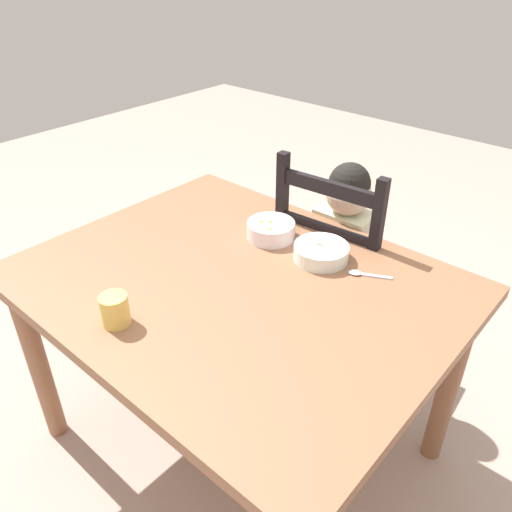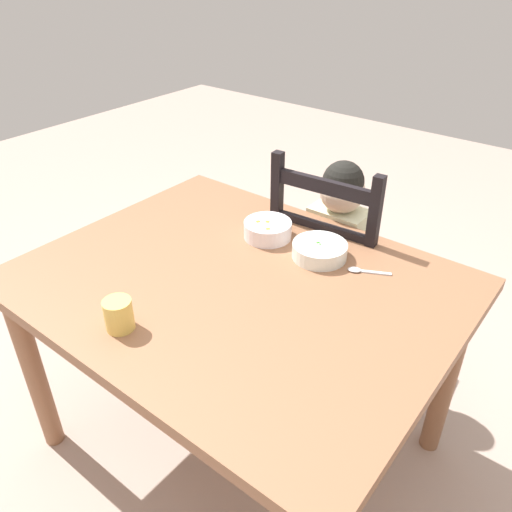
{
  "view_description": "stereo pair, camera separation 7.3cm",
  "coord_description": "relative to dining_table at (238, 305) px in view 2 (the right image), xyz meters",
  "views": [
    {
      "loc": [
        0.9,
        -0.93,
        1.67
      ],
      "look_at": [
        0.01,
        0.08,
        0.82
      ],
      "focal_mm": 35.64,
      "sensor_mm": 36.0,
      "label": 1
    },
    {
      "loc": [
        0.84,
        -0.98,
        1.67
      ],
      "look_at": [
        0.01,
        0.08,
        0.82
      ],
      "focal_mm": 35.64,
      "sensor_mm": 36.0,
      "label": 2
    }
  ],
  "objects": [
    {
      "name": "dining_chair",
      "position": [
        0.03,
        0.56,
        -0.19
      ],
      "size": [
        0.45,
        0.45,
        1.03
      ],
      "color": "black",
      "rests_on": "ground"
    },
    {
      "name": "bowl_of_peas",
      "position": [
        0.13,
        0.27,
        0.13
      ],
      "size": [
        0.18,
        0.18,
        0.05
      ],
      "color": "white",
      "rests_on": "dining_table"
    },
    {
      "name": "child_figure",
      "position": [
        0.02,
        0.56,
        -0.02
      ],
      "size": [
        0.32,
        0.31,
        0.98
      ],
      "color": "beige",
      "rests_on": "ground"
    },
    {
      "name": "drinking_cup",
      "position": [
        -0.1,
        -0.37,
        0.15
      ],
      "size": [
        0.08,
        0.08,
        0.09
      ],
      "primitive_type": "cylinder",
      "color": "#ECC65B",
      "rests_on": "dining_table"
    },
    {
      "name": "spoon",
      "position": [
        0.28,
        0.27,
        0.1
      ],
      "size": [
        0.13,
        0.08,
        0.01
      ],
      "color": "silver",
      "rests_on": "dining_table"
    },
    {
      "name": "ground_plane",
      "position": [
        0.0,
        0.0,
        -0.67
      ],
      "size": [
        8.0,
        8.0,
        0.0
      ],
      "primitive_type": "plane",
      "color": "tan"
    },
    {
      "name": "bowl_of_carrots",
      "position": [
        -0.08,
        0.27,
        0.13
      ],
      "size": [
        0.17,
        0.17,
        0.06
      ],
      "color": "white",
      "rests_on": "dining_table"
    },
    {
      "name": "dining_table",
      "position": [
        0.0,
        0.0,
        0.0
      ],
      "size": [
        1.31,
        1.03,
        0.77
      ],
      "color": "#8D5D40",
      "rests_on": "ground"
    }
  ]
}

